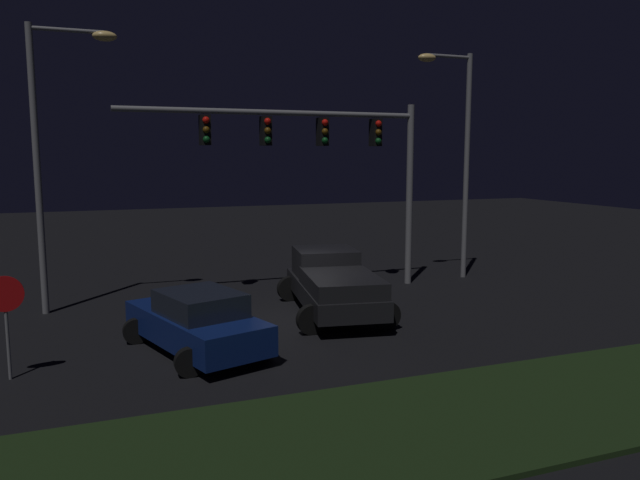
% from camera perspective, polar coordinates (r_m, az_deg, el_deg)
% --- Properties ---
extents(ground_plane, '(80.00, 80.00, 0.00)m').
position_cam_1_polar(ground_plane, '(17.97, -1.85, -7.34)').
color(ground_plane, black).
extents(grass_median, '(20.12, 4.06, 0.10)m').
position_cam_1_polar(grass_median, '(11.50, 11.04, -16.17)').
color(grass_median, black).
rests_on(grass_median, ground_plane).
extents(pickup_truck, '(3.48, 5.66, 1.80)m').
position_cam_1_polar(pickup_truck, '(18.49, 1.13, -3.72)').
color(pickup_truck, black).
rests_on(pickup_truck, ground_plane).
extents(car_sedan, '(3.28, 4.73, 1.51)m').
position_cam_1_polar(car_sedan, '(15.19, -11.31, -7.43)').
color(car_sedan, navy).
rests_on(car_sedan, ground_plane).
extents(traffic_signal_gantry, '(10.32, 0.56, 6.50)m').
position_cam_1_polar(traffic_signal_gantry, '(21.22, 0.34, 8.71)').
color(traffic_signal_gantry, slate).
rests_on(traffic_signal_gantry, ground_plane).
extents(street_lamp_left, '(2.48, 0.44, 8.43)m').
position_cam_1_polar(street_lamp_left, '(19.80, -23.47, 8.84)').
color(street_lamp_left, slate).
rests_on(street_lamp_left, ground_plane).
extents(street_lamp_right, '(2.29, 0.44, 8.46)m').
position_cam_1_polar(street_lamp_right, '(24.07, 12.63, 9.00)').
color(street_lamp_right, slate).
rests_on(street_lamp_right, ground_plane).
extents(stop_sign, '(0.76, 0.08, 2.23)m').
position_cam_1_polar(stop_sign, '(14.46, -27.09, -5.57)').
color(stop_sign, slate).
rests_on(stop_sign, ground_plane).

